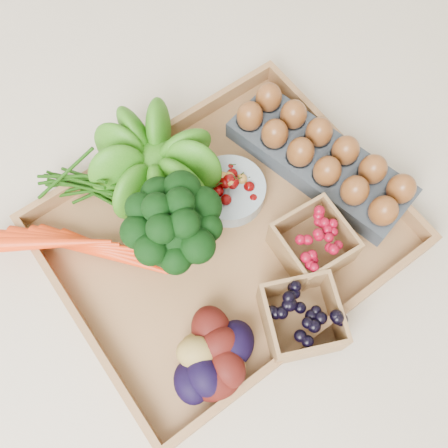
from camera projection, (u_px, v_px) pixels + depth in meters
ground at (224, 238)px, 0.86m from camera, size 4.00×4.00×0.00m
tray at (224, 236)px, 0.85m from camera, size 0.55×0.45×0.01m
carrots at (88, 246)px, 0.81m from camera, size 0.21×0.15×0.05m
lettuce at (153, 159)px, 0.82m from camera, size 0.15×0.15×0.15m
broccoli at (176, 237)px, 0.78m from camera, size 0.16×0.16×0.12m
cherry_bowl at (229, 191)px, 0.86m from camera, size 0.13×0.13×0.03m
egg_carton at (319, 161)px, 0.88m from camera, size 0.19×0.35×0.04m
potatoes at (212, 360)px, 0.72m from camera, size 0.16×0.16×0.09m
punnet_blackberry at (301, 318)px, 0.75m from camera, size 0.15×0.15×0.08m
punnet_raspberry at (313, 243)px, 0.80m from camera, size 0.12×0.12×0.07m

